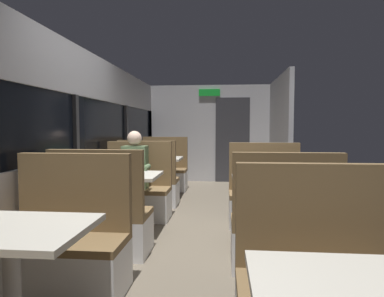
# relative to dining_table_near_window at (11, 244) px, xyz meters

# --- Properties ---
(ground_plane) EXTENTS (3.30, 9.20, 0.02)m
(ground_plane) POSITION_rel_dining_table_near_window_xyz_m (0.89, 2.09, -0.65)
(ground_plane) COLOR #665B4C
(carriage_window_panel_left) EXTENTS (0.09, 8.48, 2.30)m
(carriage_window_panel_left) POSITION_rel_dining_table_near_window_xyz_m (-0.56, 2.09, 0.47)
(carriage_window_panel_left) COLOR #B2B2B7
(carriage_window_panel_left) RESTS_ON ground_plane
(carriage_end_bulkhead) EXTENTS (2.90, 0.11, 2.30)m
(carriage_end_bulkhead) POSITION_rel_dining_table_near_window_xyz_m (0.95, 6.28, 0.50)
(carriage_end_bulkhead) COLOR #B2B2B7
(carriage_end_bulkhead) RESTS_ON ground_plane
(carriage_aisle_panel_right) EXTENTS (0.08, 2.40, 2.30)m
(carriage_aisle_panel_right) POSITION_rel_dining_table_near_window_xyz_m (2.34, 5.09, 0.51)
(carriage_aisle_panel_right) COLOR #B2B2B7
(carriage_aisle_panel_right) RESTS_ON ground_plane
(dining_table_near_window) EXTENTS (0.90, 0.70, 0.74)m
(dining_table_near_window) POSITION_rel_dining_table_near_window_xyz_m (0.00, 0.00, 0.00)
(dining_table_near_window) COLOR #9E9EA3
(dining_table_near_window) RESTS_ON ground_plane
(bench_near_window_facing_entry) EXTENTS (0.95, 0.50, 1.10)m
(bench_near_window_facing_entry) POSITION_rel_dining_table_near_window_xyz_m (0.00, 0.70, -0.31)
(bench_near_window_facing_entry) COLOR silver
(bench_near_window_facing_entry) RESTS_ON ground_plane
(dining_table_mid_window) EXTENTS (0.90, 0.70, 0.74)m
(dining_table_mid_window) POSITION_rel_dining_table_near_window_xyz_m (0.00, 2.19, 0.00)
(dining_table_mid_window) COLOR #9E9EA3
(dining_table_mid_window) RESTS_ON ground_plane
(bench_mid_window_facing_end) EXTENTS (0.95, 0.50, 1.10)m
(bench_mid_window_facing_end) POSITION_rel_dining_table_near_window_xyz_m (0.00, 1.49, -0.31)
(bench_mid_window_facing_end) COLOR silver
(bench_mid_window_facing_end) RESTS_ON ground_plane
(bench_mid_window_facing_entry) EXTENTS (0.95, 0.50, 1.10)m
(bench_mid_window_facing_entry) POSITION_rel_dining_table_near_window_xyz_m (0.00, 2.89, -0.31)
(bench_mid_window_facing_entry) COLOR silver
(bench_mid_window_facing_entry) RESTS_ON ground_plane
(dining_table_far_window) EXTENTS (0.90, 0.70, 0.74)m
(dining_table_far_window) POSITION_rel_dining_table_near_window_xyz_m (0.00, 4.38, 0.00)
(dining_table_far_window) COLOR #9E9EA3
(dining_table_far_window) RESTS_ON ground_plane
(bench_far_window_facing_end) EXTENTS (0.95, 0.50, 1.10)m
(bench_far_window_facing_end) POSITION_rel_dining_table_near_window_xyz_m (0.00, 3.68, -0.31)
(bench_far_window_facing_end) COLOR silver
(bench_far_window_facing_end) RESTS_ON ground_plane
(bench_far_window_facing_entry) EXTENTS (0.95, 0.50, 1.10)m
(bench_far_window_facing_entry) POSITION_rel_dining_table_near_window_xyz_m (0.00, 5.08, -0.31)
(bench_far_window_facing_entry) COLOR silver
(bench_far_window_facing_entry) RESTS_ON ground_plane
(dining_table_rear_aisle) EXTENTS (0.90, 0.70, 0.74)m
(dining_table_rear_aisle) POSITION_rel_dining_table_near_window_xyz_m (1.79, 1.99, 0.00)
(dining_table_rear_aisle) COLOR #9E9EA3
(dining_table_rear_aisle) RESTS_ON ground_plane
(bench_rear_aisle_facing_end) EXTENTS (0.95, 0.50, 1.10)m
(bench_rear_aisle_facing_end) POSITION_rel_dining_table_near_window_xyz_m (1.79, 1.29, -0.31)
(bench_rear_aisle_facing_end) COLOR silver
(bench_rear_aisle_facing_end) RESTS_ON ground_plane
(bench_rear_aisle_facing_entry) EXTENTS (0.95, 0.50, 1.10)m
(bench_rear_aisle_facing_entry) POSITION_rel_dining_table_near_window_xyz_m (1.79, 2.69, -0.31)
(bench_rear_aisle_facing_entry) COLOR silver
(bench_rear_aisle_facing_entry) RESTS_ON ground_plane
(seated_passenger) EXTENTS (0.47, 0.55, 1.26)m
(seated_passenger) POSITION_rel_dining_table_near_window_xyz_m (0.00, 2.82, -0.10)
(seated_passenger) COLOR #26262D
(seated_passenger) RESTS_ON ground_plane
(coffee_cup_primary) EXTENTS (0.07, 0.07, 0.09)m
(coffee_cup_primary) POSITION_rel_dining_table_near_window_xyz_m (0.12, 2.12, 0.15)
(coffee_cup_primary) COLOR white
(coffee_cup_primary) RESTS_ON dining_table_mid_window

